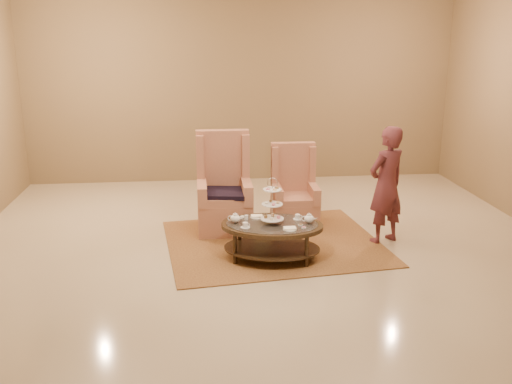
{
  "coord_description": "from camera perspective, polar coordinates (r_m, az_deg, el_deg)",
  "views": [
    {
      "loc": [
        -0.84,
        -6.74,
        2.84
      ],
      "look_at": [
        -0.11,
        0.2,
        0.83
      ],
      "focal_mm": 40.0,
      "sensor_mm": 36.0,
      "label": 1
    }
  ],
  "objects": [
    {
      "name": "ground",
      "position": [
        7.36,
        1.05,
        -6.59
      ],
      "size": [
        8.0,
        8.0,
        0.0
      ],
      "primitive_type": "plane",
      "color": "#BBAB8B",
      "rests_on": "ground"
    },
    {
      "name": "tea_table",
      "position": [
        7.19,
        1.61,
        -3.82
      ],
      "size": [
        1.43,
        1.12,
        1.07
      ],
      "rotation": [
        0.0,
        0.0,
        -0.2
      ],
      "color": "black",
      "rests_on": "ground"
    },
    {
      "name": "person",
      "position": [
        7.85,
        12.89,
        0.66
      ],
      "size": [
        0.7,
        0.61,
        1.61
      ],
      "rotation": [
        0.0,
        0.0,
        3.62
      ],
      "color": "#57252A",
      "rests_on": "ground"
    },
    {
      "name": "rug",
      "position": [
        7.84,
        1.76,
        -5.09
      ],
      "size": [
        3.1,
        2.69,
        0.02
      ],
      "rotation": [
        0.0,
        0.0,
        0.12
      ],
      "color": "olive",
      "rests_on": "ground"
    },
    {
      "name": "wall_back",
      "position": [
        10.83,
        -1.51,
        10.32
      ],
      "size": [
        8.0,
        0.04,
        3.5
      ],
      "primitive_type": "cube",
      "color": "olive",
      "rests_on": "ground"
    },
    {
      "name": "armchair_left",
      "position": [
        8.27,
        -3.22,
        -0.5
      ],
      "size": [
        0.77,
        0.79,
        1.42
      ],
      "rotation": [
        0.0,
        0.0,
        0.0
      ],
      "color": "#B57355",
      "rests_on": "ground"
    },
    {
      "name": "armchair_right",
      "position": [
        8.48,
        3.83,
        -0.61
      ],
      "size": [
        0.67,
        0.69,
        1.21
      ],
      "rotation": [
        0.0,
        0.0,
        -0.02
      ],
      "color": "#B57355",
      "rests_on": "ground"
    },
    {
      "name": "ceiling",
      "position": [
        7.36,
        1.05,
        -6.59
      ],
      "size": [
        8.0,
        8.0,
        0.02
      ],
      "primitive_type": "cube",
      "color": "white",
      "rests_on": "ground"
    }
  ]
}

